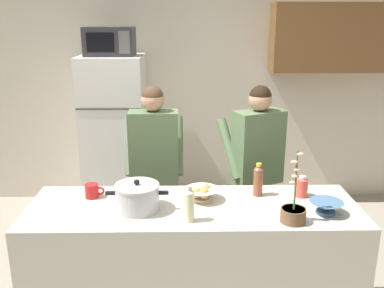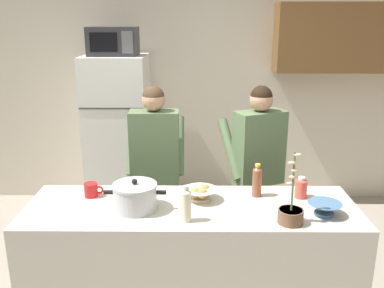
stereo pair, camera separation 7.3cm
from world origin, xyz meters
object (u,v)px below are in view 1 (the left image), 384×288
at_px(empty_bowl, 326,207).
at_px(potted_orchid, 293,211).
at_px(cooking_pot, 137,197).
at_px(bottle_far_corner, 189,204).
at_px(bottle_near_edge, 302,186).
at_px(person_by_sink, 257,158).
at_px(bread_bowl, 202,193).
at_px(refrigerator, 115,137).
at_px(microwave, 110,41).
at_px(bottle_mid_counter, 258,180).
at_px(person_near_pot, 154,158).
at_px(coffee_mug, 92,191).

relative_size(empty_bowl, potted_orchid, 0.47).
relative_size(cooking_pot, bottle_far_corner, 1.74).
xyz_separation_m(cooking_pot, empty_bowl, (1.17, -0.07, -0.04)).
bearing_deg(bottle_near_edge, person_by_sink, 106.70).
bearing_deg(bread_bowl, refrigerator, 115.83).
relative_size(microwave, cooking_pot, 1.23).
distance_m(cooking_pot, bottle_near_edge, 1.10).
height_order(bottle_near_edge, bottle_mid_counter, bottle_mid_counter).
xyz_separation_m(bread_bowl, bottle_near_edge, (0.67, 0.05, 0.02)).
relative_size(bread_bowl, empty_bowl, 1.10).
distance_m(cooking_pot, empty_bowl, 1.17).
bearing_deg(cooking_pot, person_by_sink, 43.38).
distance_m(person_by_sink, bottle_mid_counter, 0.64).
bearing_deg(potted_orchid, empty_bowl, 24.55).
distance_m(refrigerator, person_near_pot, 1.15).
xyz_separation_m(bread_bowl, potted_orchid, (0.53, -0.31, 0.02)).
bearing_deg(empty_bowl, bottle_far_corner, -174.14).
distance_m(person_by_sink, potted_orchid, 1.02).
relative_size(cooking_pot, bottle_mid_counter, 1.70).
height_order(bread_bowl, potted_orchid, potted_orchid).
xyz_separation_m(bread_bowl, empty_bowl, (0.76, -0.21, -0.00)).
bearing_deg(potted_orchid, bread_bowl, 149.10).
bearing_deg(coffee_mug, microwave, 94.03).
bearing_deg(bottle_mid_counter, coffee_mug, -179.13).
xyz_separation_m(person_near_pot, bottle_far_corner, (0.28, -1.02, 0.06)).
bearing_deg(bottle_far_corner, bottle_mid_counter, 38.41).
bearing_deg(empty_bowl, microwave, 129.52).
relative_size(person_by_sink, bottle_mid_counter, 6.85).
height_order(microwave, bottle_mid_counter, microwave).
distance_m(microwave, bread_bowl, 2.13).
distance_m(person_by_sink, cooking_pot, 1.22).
bearing_deg(refrigerator, coffee_mug, -86.02).
bearing_deg(empty_bowl, refrigerator, 129.21).
bearing_deg(person_by_sink, bottle_far_corner, -119.51).
height_order(person_near_pot, coffee_mug, person_near_pot).
xyz_separation_m(coffee_mug, bottle_near_edge, (1.41, -0.01, 0.02)).
bearing_deg(person_by_sink, bottle_near_edge, -73.30).
distance_m(cooking_pot, coffee_mug, 0.38).
bearing_deg(microwave, cooking_pot, -76.75).
distance_m(person_by_sink, empty_bowl, 0.95).
relative_size(refrigerator, bread_bowl, 7.52).
relative_size(refrigerator, bottle_far_corner, 7.61).
xyz_separation_m(microwave, bottle_near_edge, (1.53, -1.69, -0.86)).
height_order(refrigerator, coffee_mug, refrigerator).
bearing_deg(bread_bowl, coffee_mug, 175.44).
bearing_deg(cooking_pot, person_near_pot, 86.96).
bearing_deg(microwave, bottle_mid_counter, -53.46).
height_order(person_by_sink, bread_bowl, person_by_sink).
bearing_deg(microwave, bottle_far_corner, -69.40).
height_order(person_by_sink, empty_bowl, person_by_sink).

